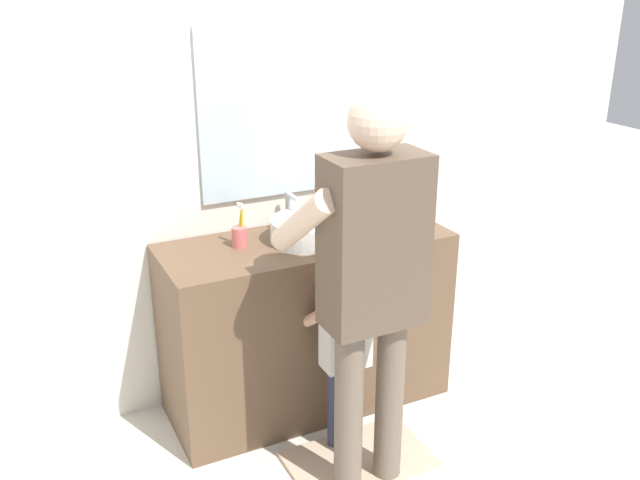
# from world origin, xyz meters

# --- Properties ---
(ground_plane) EXTENTS (14.00, 14.00, 0.00)m
(ground_plane) POSITION_xyz_m (0.00, 0.00, 0.00)
(ground_plane) COLOR silver
(back_wall) EXTENTS (4.40, 0.10, 2.70)m
(back_wall) POSITION_xyz_m (0.00, 0.62, 1.35)
(back_wall) COLOR silver
(back_wall) RESTS_ON ground
(vanity_cabinet) EXTENTS (1.39, 0.54, 0.89)m
(vanity_cabinet) POSITION_xyz_m (0.00, 0.30, 0.45)
(vanity_cabinet) COLOR brown
(vanity_cabinet) RESTS_ON ground
(sink_basin) EXTENTS (0.36, 0.36, 0.11)m
(sink_basin) POSITION_xyz_m (0.00, 0.28, 0.95)
(sink_basin) COLOR silver
(sink_basin) RESTS_ON vanity_cabinet
(faucet) EXTENTS (0.18, 0.14, 0.18)m
(faucet) POSITION_xyz_m (0.00, 0.50, 0.97)
(faucet) COLOR #B7BABF
(faucet) RESTS_ON vanity_cabinet
(toothbrush_cup) EXTENTS (0.07, 0.07, 0.21)m
(toothbrush_cup) POSITION_xyz_m (-0.31, 0.36, 0.95)
(toothbrush_cup) COLOR #D86666
(toothbrush_cup) RESTS_ON vanity_cabinet
(bath_mat) EXTENTS (0.64, 0.40, 0.02)m
(bath_mat) POSITION_xyz_m (0.00, -0.25, 0.01)
(bath_mat) COLOR #CCAD8E
(bath_mat) RESTS_ON ground
(child_toddler) EXTENTS (0.29, 0.29, 0.93)m
(child_toddler) POSITION_xyz_m (0.00, -0.10, 0.55)
(child_toddler) COLOR #2D334C
(child_toddler) RESTS_ON ground
(adult_parent) EXTENTS (0.53, 0.56, 1.70)m
(adult_parent) POSITION_xyz_m (-0.03, -0.37, 1.02)
(adult_parent) COLOR #6B5B4C
(adult_parent) RESTS_ON ground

